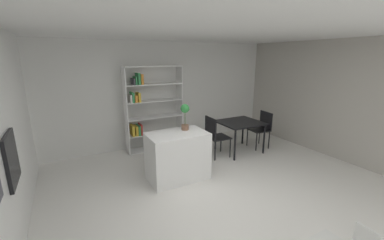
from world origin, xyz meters
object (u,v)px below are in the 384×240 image
Objects in this scene: potted_plant_on_island at (185,114)px; dining_chair_island_side at (215,134)px; kitchen_island at (178,156)px; built_in_oven at (11,159)px; dining_table at (240,125)px; dining_chair_window_side at (262,126)px; open_bookshelf at (149,108)px.

dining_chair_island_side is (0.95, 0.41, -0.65)m from potted_plant_on_island.
potted_plant_on_island is (0.23, 0.13, 0.76)m from kitchen_island.
dining_table is (4.25, 1.17, -0.46)m from built_in_oven.
potted_plant_on_island reaches higher than dining_chair_window_side.
kitchen_island is 1.20× the size of dining_chair_window_side.
dining_chair_island_side is (1.13, -1.14, -0.50)m from open_bookshelf.
built_in_oven is at bearing -136.11° from open_bookshelf.
potted_plant_on_island is 1.57m from open_bookshelf.
dining_table is at bearing 13.76° from potted_plant_on_island.
open_bookshelf is (0.04, 1.68, 0.61)m from kitchen_island.
kitchen_island is 1.98m from dining_table.
dining_chair_island_side is at bearing -84.30° from dining_chair_window_side.
kitchen_island is at bearing 117.24° from dining_chair_island_side.
kitchen_island is 0.80m from potted_plant_on_island.
open_bookshelf is 2.21m from dining_table.
potted_plant_on_island is at bearing -166.24° from dining_table.
open_bookshelf reaches higher than dining_chair_island_side.
dining_chair_window_side is (0.71, -0.01, -0.12)m from dining_table.
kitchen_island is 1.79m from open_bookshelf.
built_in_oven is 4.43m from dining_table.
built_in_oven is 3.77m from dining_chair_island_side.
dining_chair_island_side is at bearing 24.70° from kitchen_island.
dining_chair_window_side is (2.60, 0.53, 0.10)m from kitchen_island.
built_in_oven is at bearing -165.05° from kitchen_island.
kitchen_island is 0.53× the size of open_bookshelf.
open_bookshelf is 2.85m from dining_chair_window_side.
dining_chair_window_side is (4.96, 1.16, -0.58)m from built_in_oven.
dining_chair_island_side is (3.54, 1.17, -0.57)m from built_in_oven.
built_in_oven is 0.61× the size of dining_table.
dining_chair_island_side is (-0.72, 0.00, -0.11)m from dining_table.
potted_plant_on_island is 0.51× the size of dining_table.
open_bookshelf is (2.40, 2.31, -0.07)m from built_in_oven.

